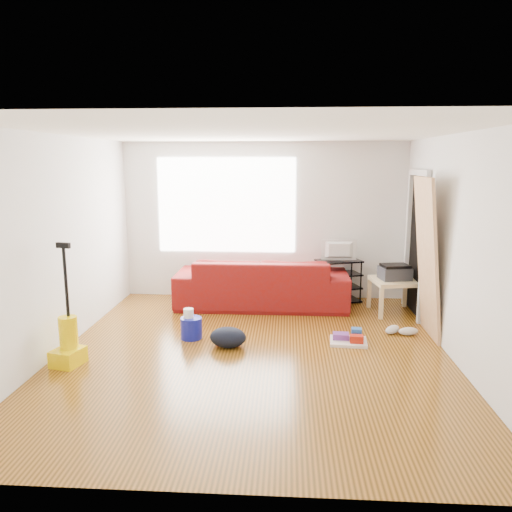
# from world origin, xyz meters

# --- Properties ---
(room) EXTENTS (4.51, 5.01, 2.51)m
(room) POSITION_xyz_m (0.07, 0.15, 1.25)
(room) COLOR #492E0B
(room) RESTS_ON ground
(sofa) EXTENTS (2.60, 1.02, 0.76)m
(sofa) POSITION_xyz_m (0.00, 1.95, 0.00)
(sofa) COLOR #591216
(sofa) RESTS_ON ground
(tv_stand) EXTENTS (0.76, 0.59, 0.68)m
(tv_stand) POSITION_xyz_m (1.19, 2.22, 0.35)
(tv_stand) COLOR black
(tv_stand) RESTS_ON ground
(tv) EXTENTS (0.54, 0.07, 0.31)m
(tv) POSITION_xyz_m (1.19, 2.22, 0.83)
(tv) COLOR black
(tv) RESTS_ON tv_stand
(side_table) EXTENTS (0.70, 0.70, 0.50)m
(side_table) POSITION_xyz_m (1.95, 1.72, 0.42)
(side_table) COLOR tan
(side_table) RESTS_ON ground
(printer) EXTENTS (0.47, 0.39, 0.22)m
(printer) POSITION_xyz_m (1.95, 1.72, 0.61)
(printer) COLOR #2A2B32
(printer) RESTS_ON side_table
(bucket) EXTENTS (0.31, 0.31, 0.27)m
(bucket) POSITION_xyz_m (-0.81, 0.45, 0.00)
(bucket) COLOR #111899
(bucket) RESTS_ON ground
(toilet_paper) EXTENTS (0.13, 0.13, 0.12)m
(toilet_paper) POSITION_xyz_m (-0.84, 0.45, 0.19)
(toilet_paper) COLOR white
(toilet_paper) RESTS_ON bucket
(cleaning_tray) EXTENTS (0.47, 0.39, 0.16)m
(cleaning_tray) POSITION_xyz_m (1.16, 0.42, 0.05)
(cleaning_tray) COLOR silver
(cleaning_tray) RESTS_ON ground
(backpack) EXTENTS (0.48, 0.40, 0.24)m
(backpack) POSITION_xyz_m (-0.31, 0.18, 0.00)
(backpack) COLOR black
(backpack) RESTS_ON ground
(sneakers) EXTENTS (0.46, 0.26, 0.11)m
(sneakers) POSITION_xyz_m (1.85, 0.76, 0.05)
(sneakers) COLOR silver
(sneakers) RESTS_ON ground
(vacuum) EXTENTS (0.35, 0.38, 1.35)m
(vacuum) POSITION_xyz_m (-2.00, -0.43, 0.25)
(vacuum) COLOR #F2CD00
(vacuum) RESTS_ON ground
(door_panel) EXTENTS (0.25, 0.81, 2.01)m
(door_panel) POSITION_xyz_m (2.13, 0.76, 0.00)
(door_panel) COLOR #AD7946
(door_panel) RESTS_ON ground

